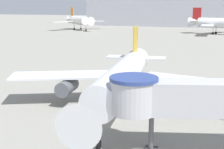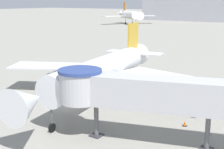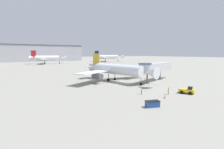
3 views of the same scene
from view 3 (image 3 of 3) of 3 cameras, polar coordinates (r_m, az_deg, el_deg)
name	(u,v)px [view 3 (image 3 of 3)]	position (r m, az deg, el deg)	size (l,w,h in m)	color
ground_plane	(116,83)	(54.98, 1.42, -2.93)	(800.00, 800.00, 0.00)	gray
main_airplane	(115,70)	(58.85, 1.13, 1.61)	(29.92, 29.63, 9.34)	silver
jet_bridge	(155,67)	(60.80, 13.89, 2.33)	(20.93, 9.19, 6.44)	#B7B7BC
pushback_tug_yellow	(187,90)	(44.92, 23.33, -4.77)	(3.10, 3.85, 1.70)	yellow
service_container_blue	(152,104)	(32.06, 13.05, -9.30)	(2.80, 2.03, 1.11)	#234C9E
traffic_cone_starboard_wing	(145,78)	(65.41, 10.73, -1.15)	(0.44, 0.44, 0.73)	black
traffic_cone_apron_front	(165,97)	(38.84, 16.79, -6.93)	(0.40, 0.40, 0.66)	black
ground_crew_marshaller	(142,90)	(41.11, 9.62, -4.91)	(0.38, 0.40, 1.83)	#1E2338
ground_crew_wing_walker	(168,90)	(42.20, 17.92, -4.92)	(0.38, 0.35, 1.74)	#1E2338
background_jet_navy_tail	(107,57)	(197.85, -1.55, 5.75)	(32.50, 32.80, 12.06)	white
background_jet_red_tail	(47,58)	(167.53, -20.54, 5.06)	(31.26, 30.64, 11.86)	white
terminal_building	(18,53)	(220.27, -28.30, 6.17)	(140.35, 25.65, 19.16)	#A8A8B2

